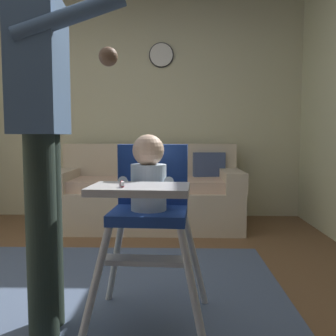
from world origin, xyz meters
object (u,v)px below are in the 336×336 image
wall_clock (161,55)px  couch (149,194)px  high_chair (149,196)px  adult_standing (43,124)px

wall_clock → couch: bearing=-103.3°
high_chair → adult_standing: adult_standing is taller
high_chair → adult_standing: bearing=-81.3°
adult_standing → high_chair: bearing=-0.5°
couch → wall_clock: size_ratio=6.73×
couch → high_chair: size_ratio=1.99×
high_chair → wall_clock: bearing=-175.6°
adult_standing → wall_clock: bearing=74.5°
wall_clock → high_chair: bearing=-88.9°
couch → adult_standing: size_ratio=1.09×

